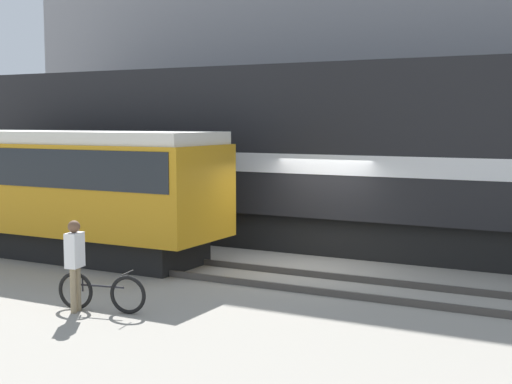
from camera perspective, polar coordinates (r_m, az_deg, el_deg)
ground_plane at (r=16.96m, az=3.81°, el=-6.05°), size 120.00×120.00×0.00m
track_near at (r=15.56m, az=1.40°, el=-6.85°), size 60.00×1.51×0.14m
track_far at (r=19.45m, az=7.19°, el=-4.34°), size 60.00×1.51×0.14m
building_backdrop at (r=27.14m, az=13.74°, el=13.24°), size 31.63×6.00×14.16m
freight_locomotive at (r=20.10m, az=1.22°, el=3.19°), size 21.66×3.04×5.50m
streetcar at (r=19.04m, az=-16.09°, el=0.60°), size 9.54×2.54×3.20m
bicycle at (r=13.34m, az=-12.26°, el=-7.86°), size 1.74×0.54×0.76m
person at (r=13.29m, az=-14.30°, el=-5.03°), size 0.29×0.40×1.68m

